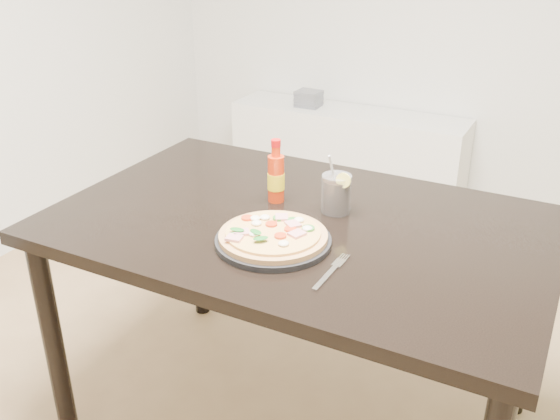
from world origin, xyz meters
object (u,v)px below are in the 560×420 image
at_px(pizza, 273,234).
at_px(fork, 332,270).
at_px(dining_table, 299,245).
at_px(cola_cup, 336,194).
at_px(plate, 273,241).
at_px(media_console, 347,151).
at_px(hot_sauce_bottle, 276,177).

distance_m(pizza, fork, 0.21).
bearing_deg(dining_table, cola_cup, 54.50).
bearing_deg(pizza, fork, -17.24).
bearing_deg(dining_table, plate, -89.29).
distance_m(dining_table, plate, 0.19).
bearing_deg(cola_cup, dining_table, -125.50).
bearing_deg(plate, dining_table, 90.71).
bearing_deg(media_console, fork, -69.46).
xyz_separation_m(dining_table, pizza, (0.00, -0.16, 0.11)).
bearing_deg(dining_table, hot_sauce_bottle, 145.11).
height_order(pizza, media_console, pizza).
height_order(pizza, fork, pizza).
distance_m(hot_sauce_bottle, cola_cup, 0.19).
xyz_separation_m(pizza, fork, (0.20, -0.06, -0.02)).
height_order(hot_sauce_bottle, cola_cup, hot_sauce_bottle).
xyz_separation_m(plate, cola_cup, (0.07, 0.26, 0.05)).
distance_m(dining_table, hot_sauce_bottle, 0.22).
relative_size(dining_table, cola_cup, 7.97).
bearing_deg(fork, dining_table, 132.50).
bearing_deg(fork, media_console, 111.56).
bearing_deg(fork, plate, 164.03).
distance_m(plate, pizza, 0.02).
bearing_deg(media_console, dining_table, -72.53).
distance_m(dining_table, media_console, 2.02).
height_order(fork, media_console, fork).
bearing_deg(hot_sauce_bottle, media_console, 104.74).
relative_size(cola_cup, media_console, 0.13).
height_order(dining_table, hot_sauce_bottle, hot_sauce_bottle).
xyz_separation_m(plate, pizza, (-0.00, 0.00, 0.02)).
height_order(plate, hot_sauce_bottle, hot_sauce_bottle).
xyz_separation_m(cola_cup, fork, (0.13, -0.32, -0.05)).
relative_size(hot_sauce_bottle, fork, 1.03).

